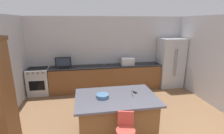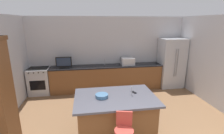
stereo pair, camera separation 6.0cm
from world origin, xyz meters
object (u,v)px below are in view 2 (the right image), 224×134
object	(u,v)px
refrigerator	(171,63)
fruit_bowl	(102,96)
cell_phone	(134,92)
tv_monitor	(64,63)
microwave	(128,61)
range_oven	(40,81)
bar_stool_center	(124,134)
kitchen_island	(115,115)

from	to	relation	value
refrigerator	fruit_bowl	bearing A→B (deg)	-139.06
cell_phone	tv_monitor	bearing A→B (deg)	102.09
tv_monitor	cell_phone	world-z (taller)	tv_monitor
tv_monitor	cell_phone	bearing A→B (deg)	-53.13
microwave	refrigerator	bearing A→B (deg)	-1.77
refrigerator	range_oven	distance (m)	4.95
range_oven	bar_stool_center	size ratio (longest dim) A/B	0.98
refrigerator	microwave	bearing A→B (deg)	178.23
tv_monitor	bar_stool_center	world-z (taller)	tv_monitor
range_oven	microwave	size ratio (longest dim) A/B	1.98
kitchen_island	range_oven	size ratio (longest dim) A/B	1.86
microwave	kitchen_island	bearing A→B (deg)	-109.77
tv_monitor	cell_phone	distance (m)	3.05
microwave	tv_monitor	world-z (taller)	tv_monitor
range_oven	fruit_bowl	size ratio (longest dim) A/B	3.47
refrigerator	range_oven	xyz separation A→B (m)	(-4.92, 0.05, -0.47)
kitchen_island	fruit_bowl	xyz separation A→B (m)	(-0.30, 0.00, 0.49)
bar_stool_center	fruit_bowl	bearing A→B (deg)	123.86
kitchen_island	microwave	bearing A→B (deg)	70.23
refrigerator	fruit_bowl	size ratio (longest dim) A/B	6.91
microwave	fruit_bowl	size ratio (longest dim) A/B	1.75
kitchen_island	fruit_bowl	distance (m)	0.57
kitchen_island	cell_phone	size ratio (longest dim) A/B	11.77
microwave	cell_phone	size ratio (longest dim) A/B	3.20
refrigerator	microwave	xyz separation A→B (m)	(-1.72, 0.05, 0.12)
refrigerator	range_oven	world-z (taller)	refrigerator
range_oven	microwave	distance (m)	3.25
fruit_bowl	cell_phone	bearing A→B (deg)	10.53
bar_stool_center	kitchen_island	bearing A→B (deg)	103.73
kitchen_island	fruit_bowl	bearing A→B (deg)	179.64
microwave	cell_phone	world-z (taller)	microwave
tv_monitor	fruit_bowl	distance (m)	2.80
kitchen_island	tv_monitor	xyz separation A→B (m)	(-1.37, 2.58, 0.63)
kitchen_island	tv_monitor	distance (m)	2.99
kitchen_island	range_oven	bearing A→B (deg)	130.59
refrigerator	cell_phone	xyz separation A→B (m)	(-2.21, -2.44, -0.01)
refrigerator	range_oven	bearing A→B (deg)	179.39
bar_stool_center	cell_phone	size ratio (longest dim) A/B	6.44
range_oven	tv_monitor	xyz separation A→B (m)	(0.88, -0.05, 0.64)
range_oven	microwave	xyz separation A→B (m)	(3.20, 0.00, 0.59)
refrigerator	cell_phone	world-z (taller)	refrigerator
kitchen_island	cell_phone	bearing A→B (deg)	17.33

